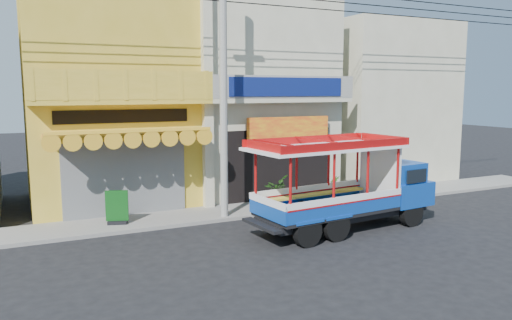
{
  "coord_description": "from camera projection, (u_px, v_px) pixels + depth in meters",
  "views": [
    {
      "loc": [
        -7.27,
        -12.29,
        4.44
      ],
      "look_at": [
        -0.18,
        2.5,
        2.13
      ],
      "focal_mm": 35.0,
      "sensor_mm": 36.0,
      "label": 1
    }
  ],
  "objects": [
    {
      "name": "ground",
      "position": [
        298.0,
        242.0,
        14.71
      ],
      "size": [
        90.0,
        90.0,
        0.0
      ],
      "primitive_type": "plane",
      "color": "black",
      "rests_on": "ground"
    },
    {
      "name": "sidewalk",
      "position": [
        243.0,
        210.0,
        18.27
      ],
      "size": [
        30.0,
        2.0,
        0.12
      ],
      "primitive_type": "cube",
      "color": "slate",
      "rests_on": "ground"
    },
    {
      "name": "shophouse_left",
      "position": [
        108.0,
        98.0,
        19.53
      ],
      "size": [
        6.0,
        7.5,
        8.24
      ],
      "color": "gold",
      "rests_on": "ground"
    },
    {
      "name": "shophouse_right",
      "position": [
        247.0,
        97.0,
        22.1
      ],
      "size": [
        6.0,
        6.75,
        8.24
      ],
      "color": "#B5B194",
      "rests_on": "ground"
    },
    {
      "name": "party_pilaster",
      "position": [
        208.0,
        102.0,
        18.05
      ],
      "size": [
        0.35,
        0.3,
        8.0
      ],
      "primitive_type": "cube",
      "color": "#B5B194",
      "rests_on": "ground"
    },
    {
      "name": "filler_building_right",
      "position": [
        373.0,
        103.0,
        25.17
      ],
      "size": [
        6.0,
        6.0,
        7.6
      ],
      "primitive_type": "cube",
      "color": "#B5B194",
      "rests_on": "ground"
    },
    {
      "name": "utility_pole",
      "position": [
        227.0,
        72.0,
        16.58
      ],
      "size": [
        28.0,
        0.26,
        9.0
      ],
      "color": "gray",
      "rests_on": "ground"
    },
    {
      "name": "songthaew_truck",
      "position": [
        356.0,
        184.0,
        16.04
      ],
      "size": [
        6.52,
        2.65,
        2.97
      ],
      "color": "black",
      "rests_on": "ground"
    },
    {
      "name": "green_sign",
      "position": [
        117.0,
        210.0,
        16.15
      ],
      "size": [
        0.71,
        0.51,
        1.1
      ],
      "color": "black",
      "rests_on": "sidewalk"
    },
    {
      "name": "potted_plant_a",
      "position": [
        276.0,
        190.0,
        19.03
      ],
      "size": [
        1.26,
        1.28,
        1.07
      ],
      "primitive_type": "imported",
      "rotation": [
        0.0,
        0.0,
        0.89
      ],
      "color": "#214C15",
      "rests_on": "sidewalk"
    },
    {
      "name": "potted_plant_c",
      "position": [
        335.0,
        187.0,
        20.15
      ],
      "size": [
        0.6,
        0.6,
        0.87
      ],
      "primitive_type": "imported",
      "rotation": [
        0.0,
        0.0,
        4.44
      ],
      "color": "#214C15",
      "rests_on": "sidewalk"
    }
  ]
}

